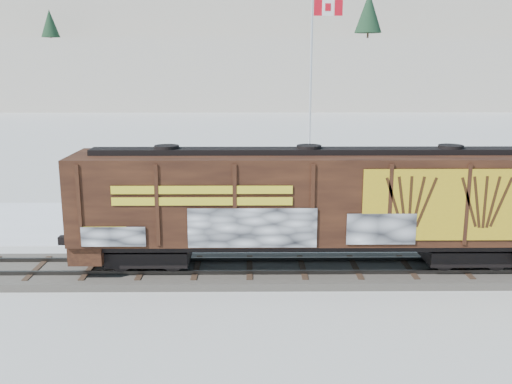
{
  "coord_description": "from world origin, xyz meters",
  "views": [
    {
      "loc": [
        0.06,
        -20.41,
        7.77
      ],
      "look_at": [
        0.27,
        3.0,
        2.54
      ],
      "focal_mm": 40.0,
      "sensor_mm": 36.0,
      "label": 1
    }
  ],
  "objects_px": {
    "hopper_railcar": "(308,201)",
    "car_silver": "(136,208)",
    "flagpole": "(312,119)",
    "car_white": "(233,215)",
    "car_dark": "(426,207)"
  },
  "relations": [
    {
      "from": "hopper_railcar",
      "to": "car_silver",
      "type": "relative_size",
      "value": 4.39
    },
    {
      "from": "flagpole",
      "to": "car_silver",
      "type": "height_order",
      "value": "flagpole"
    },
    {
      "from": "hopper_railcar",
      "to": "car_white",
      "type": "relative_size",
      "value": 3.45
    },
    {
      "from": "hopper_railcar",
      "to": "car_dark",
      "type": "relative_size",
      "value": 3.32
    },
    {
      "from": "flagpole",
      "to": "car_silver",
      "type": "xyz_separation_m",
      "value": [
        -9.65,
        -8.0,
        -3.72
      ]
    },
    {
      "from": "flagpole",
      "to": "car_white",
      "type": "relative_size",
      "value": 2.39
    },
    {
      "from": "flagpole",
      "to": "car_dark",
      "type": "distance_m",
      "value": 10.21
    },
    {
      "from": "car_silver",
      "to": "hopper_railcar",
      "type": "bearing_deg",
      "value": -116.58
    },
    {
      "from": "hopper_railcar",
      "to": "car_dark",
      "type": "height_order",
      "value": "hopper_railcar"
    },
    {
      "from": "car_white",
      "to": "car_dark",
      "type": "bearing_deg",
      "value": -78.34
    },
    {
      "from": "flagpole",
      "to": "car_white",
      "type": "bearing_deg",
      "value": -115.1
    },
    {
      "from": "car_white",
      "to": "car_dark",
      "type": "relative_size",
      "value": 0.96
    },
    {
      "from": "car_white",
      "to": "car_dark",
      "type": "xyz_separation_m",
      "value": [
        9.67,
        1.86,
        -0.07
      ]
    },
    {
      "from": "car_silver",
      "to": "car_dark",
      "type": "xyz_separation_m",
      "value": [
        14.63,
        -0.15,
        0.08
      ]
    },
    {
      "from": "hopper_railcar",
      "to": "flagpole",
      "type": "distance_m",
      "value": 15.72
    }
  ]
}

